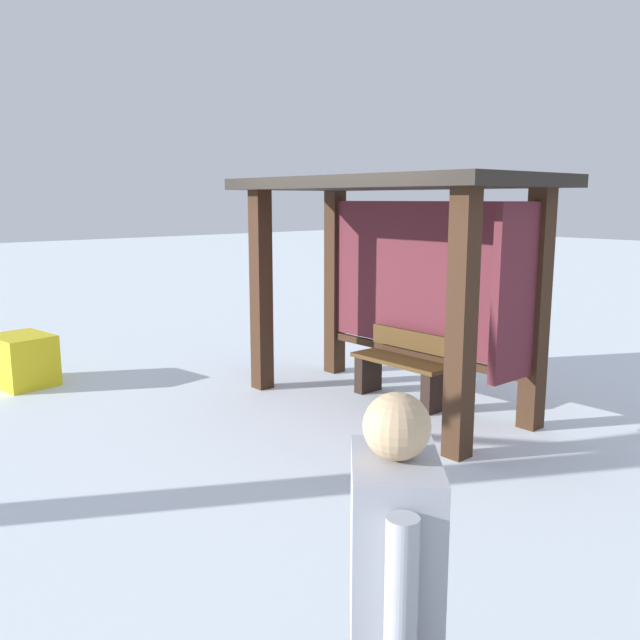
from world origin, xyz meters
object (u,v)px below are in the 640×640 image
object	(u,v)px
bench_left_inside	(402,369)
person_walking	(393,597)
grit_bin	(22,360)
bus_shelter	(402,241)

from	to	relation	value
bench_left_inside	person_walking	distance (m)	4.96
bench_left_inside	grit_bin	distance (m)	4.28
grit_bin	bench_left_inside	bearing A→B (deg)	40.99
bench_left_inside	person_walking	size ratio (longest dim) A/B	0.74
bus_shelter	bench_left_inside	xyz separation A→B (m)	(-0.08, 0.12, -1.34)
bus_shelter	person_walking	bearing A→B (deg)	-48.03
bus_shelter	person_walking	size ratio (longest dim) A/B	2.11
bus_shelter	grit_bin	distance (m)	4.48
bus_shelter	bench_left_inside	distance (m)	1.35
bus_shelter	grit_bin	xyz separation A→B (m)	(-3.31, -2.68, -1.39)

